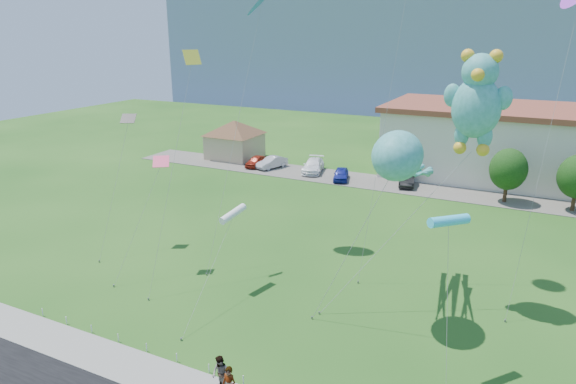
{
  "coord_description": "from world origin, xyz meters",
  "views": [
    {
      "loc": [
        12.21,
        -19.04,
        16.34
      ],
      "look_at": [
        -1.2,
        8.0,
        6.83
      ],
      "focal_mm": 32.0,
      "sensor_mm": 36.0,
      "label": 1
    }
  ],
  "objects": [
    {
      "name": "hill_ridge",
      "position": [
        0.0,
        120.0,
        12.5
      ],
      "size": [
        160.0,
        50.0,
        25.0
      ],
      "primitive_type": "cube",
      "color": "#738F9F",
      "rests_on": "ground"
    },
    {
      "name": "small_kite_yellow",
      "position": [
        -9.05,
        8.74,
        12.75
      ],
      "size": [
        1.29,
        7.31,
        15.1
      ],
      "color": "gold",
      "rests_on": "ground"
    },
    {
      "name": "parked_car_black",
      "position": [
        -0.19,
        35.46,
        0.83
      ],
      "size": [
        2.62,
        4.89,
        1.53
      ],
      "primitive_type": "imported",
      "rotation": [
        0.0,
        0.0,
        0.23
      ],
      "color": "black",
      "rests_on": "parking_strip"
    },
    {
      "name": "pedestrian_right",
      "position": [
        0.35,
        -2.26,
        1.01
      ],
      "size": [
        1.1,
        1.0,
        1.83
      ],
      "primitive_type": "imported",
      "rotation": [
        0.0,
        0.0,
        -0.43
      ],
      "color": "gray",
      "rests_on": "sidewalk"
    },
    {
      "name": "small_kite_white",
      "position": [
        -4.88,
        7.34,
        4.96
      ],
      "size": [
        1.2,
        8.25,
        5.44
      ],
      "color": "white",
      "rests_on": "ground"
    },
    {
      "name": "teddy_bear_kite",
      "position": [
        8.77,
        12.3,
        12.55
      ],
      "size": [
        8.94,
        7.28,
        15.38
      ],
      "color": "teal",
      "rests_on": "ground"
    },
    {
      "name": "small_kite_black",
      "position": [
        -16.13,
        10.11,
        8.86
      ],
      "size": [
        1.29,
        5.58,
        10.35
      ],
      "color": "black",
      "rests_on": "ground"
    },
    {
      "name": "ground",
      "position": [
        0.0,
        0.0,
        0.0
      ],
      "size": [
        160.0,
        160.0,
        0.0
      ],
      "primitive_type": "plane",
      "color": "#1D4C15",
      "rests_on": "ground"
    },
    {
      "name": "small_kite_cyan",
      "position": [
        8.97,
        4.52,
        7.76
      ],
      "size": [
        1.33,
        3.85,
        8.25
      ],
      "color": "#38D6FF",
      "rests_on": "ground"
    },
    {
      "name": "parked_car_silver",
      "position": [
        -16.99,
        35.34,
        0.76
      ],
      "size": [
        2.77,
        4.52,
        1.41
      ],
      "primitive_type": "imported",
      "rotation": [
        0.0,
        0.0,
        -0.32
      ],
      "color": "#ACABB2",
      "rests_on": "parking_strip"
    },
    {
      "name": "parked_car_white",
      "position": [
        -11.64,
        35.9,
        0.83
      ],
      "size": [
        3.38,
        5.69,
        1.55
      ],
      "primitive_type": "imported",
      "rotation": [
        0.0,
        0.0,
        0.24
      ],
      "color": "white",
      "rests_on": "parking_strip"
    },
    {
      "name": "small_kite_pink",
      "position": [
        -10.98,
        7.39,
        7.0
      ],
      "size": [
        1.71,
        5.17,
        8.17
      ],
      "color": "#F33666",
      "rests_on": "ground"
    },
    {
      "name": "parked_car_blue",
      "position": [
        -7.38,
        34.1,
        0.74
      ],
      "size": [
        2.68,
        4.28,
        1.36
      ],
      "primitive_type": "imported",
      "rotation": [
        0.0,
        0.0,
        0.29
      ],
      "color": "navy",
      "rests_on": "parking_strip"
    },
    {
      "name": "parking_strip",
      "position": [
        0.0,
        35.0,
        0.03
      ],
      "size": [
        70.0,
        6.0,
        0.06
      ],
      "primitive_type": "cube",
      "color": "#59544C",
      "rests_on": "ground"
    },
    {
      "name": "pavilion",
      "position": [
        -24.0,
        38.0,
        3.02
      ],
      "size": [
        9.2,
        9.2,
        5.0
      ],
      "color": "tan",
      "rests_on": "ground"
    },
    {
      "name": "small_kite_blue",
      "position": [
        -7.18,
        15.58,
        18.05
      ],
      "size": [
        1.8,
        9.0,
        19.22
      ],
      "color": "blue",
      "rests_on": "ground"
    },
    {
      "name": "rope_fence",
      "position": [
        0.0,
        -1.3,
        0.25
      ],
      "size": [
        26.05,
        0.05,
        0.5
      ],
      "color": "white",
      "rests_on": "ground"
    },
    {
      "name": "octopus_kite",
      "position": [
        5.5,
        9.03,
        9.17
      ],
      "size": [
        5.33,
        8.77,
        11.24
      ],
      "color": "teal",
      "rests_on": "ground"
    },
    {
      "name": "tree_near",
      "position": [
        10.0,
        34.0,
        3.39
      ],
      "size": [
        3.6,
        3.6,
        5.47
      ],
      "color": "#3F2B19",
      "rests_on": "ground"
    },
    {
      "name": "parked_car_red",
      "position": [
        -19.13,
        35.11,
        0.72
      ],
      "size": [
        1.79,
        3.97,
        1.32
      ],
      "primitive_type": "imported",
      "rotation": [
        0.0,
        0.0,
        0.06
      ],
      "color": "#9D2313",
      "rests_on": "parking_strip"
    }
  ]
}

